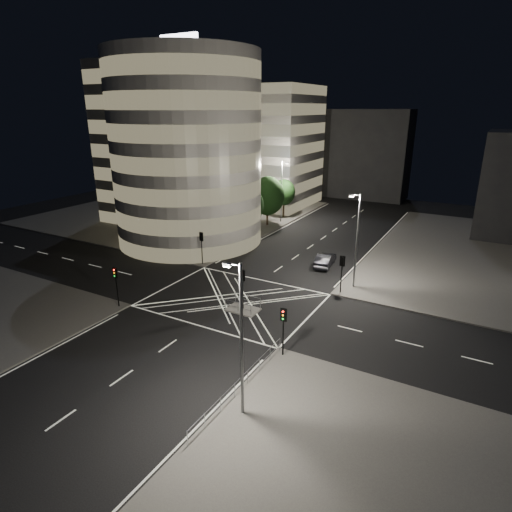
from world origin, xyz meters
The scene contains 24 objects.
ground centered at (0.00, 0.00, 0.00)m, with size 120.00×120.00×0.00m, color black.
sidewalk_far_left centered at (-29.00, 27.00, 0.07)m, with size 42.00×42.00×0.15m, color #53504E.
central_island centered at (2.00, -1.50, 0.07)m, with size 3.00×2.00×0.15m, color slate.
office_tower_curved centered at (-20.74, 18.74, 12.65)m, with size 30.00×29.00×27.20m.
office_block_rear centered at (-22.00, 42.00, 11.15)m, with size 24.00×16.00×22.00m, color #989590.
building_far_end centered at (-4.00, 58.00, 9.00)m, with size 18.00×8.00×18.00m, color black.
tree_a centered at (-10.50, 9.00, 4.29)m, with size 3.87×3.87×6.38m.
tree_b centered at (-10.50, 15.00, 4.93)m, with size 4.60×4.60×7.44m.
tree_c centered at (-10.50, 21.00, 4.44)m, with size 4.59×4.59×6.93m.
tree_d centered at (-10.50, 27.00, 4.90)m, with size 5.43×5.43×7.88m.
tree_e centered at (-10.50, 33.00, 4.50)m, with size 3.89×3.89×6.59m.
traffic_signal_fl centered at (-8.80, 6.80, 2.91)m, with size 0.55×0.22×4.00m.
traffic_signal_nl centered at (-8.80, -6.80, 2.91)m, with size 0.55×0.22×4.00m.
traffic_signal_fr centered at (8.80, 6.80, 2.91)m, with size 0.55×0.22×4.00m.
traffic_signal_nr centered at (8.80, -6.80, 2.91)m, with size 0.55×0.22×4.00m.
traffic_signal_island centered at (2.00, -1.50, 2.91)m, with size 0.55×0.22×4.00m.
street_lamp_left_near centered at (-9.44, 12.00, 5.54)m, with size 1.25×0.25×10.00m.
street_lamp_left_far centered at (-9.44, 30.00, 5.54)m, with size 1.25×0.25×10.00m.
street_lamp_right_far centered at (9.44, 9.00, 5.54)m, with size 1.25×0.25×10.00m.
street_lamp_right_near centered at (9.44, -14.00, 5.54)m, with size 1.25×0.25×10.00m.
railing_near_right centered at (8.30, -12.15, 0.70)m, with size 0.06×11.70×1.10m, color slate.
railing_island_south centered at (2.00, -2.40, 0.70)m, with size 2.80×0.06×1.10m, color slate.
railing_island_north centered at (2.00, -0.60, 0.70)m, with size 2.80×0.06×1.10m, color slate.
sedan centered at (4.49, 13.73, 0.82)m, with size 1.74×4.98×1.64m, color black.
Camera 1 is at (21.12, -32.90, 18.27)m, focal length 30.00 mm.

